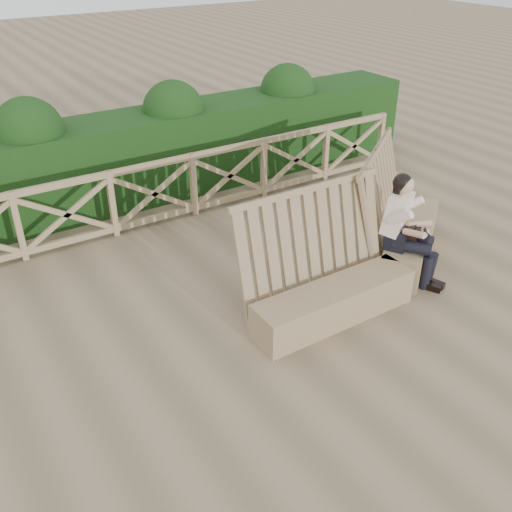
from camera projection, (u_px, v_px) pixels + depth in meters
ground at (275, 332)px, 7.03m from camera, size 60.00×60.00×0.00m
bench at (371, 256)px, 7.83m from camera, size 4.18×1.96×1.61m
woman at (406, 225)px, 7.72m from camera, size 0.68×1.00×1.55m
guardrail at (154, 194)px, 9.29m from camera, size 10.10×0.09×1.10m
hedge at (125, 160)px, 10.06m from camera, size 12.00×1.20×1.50m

